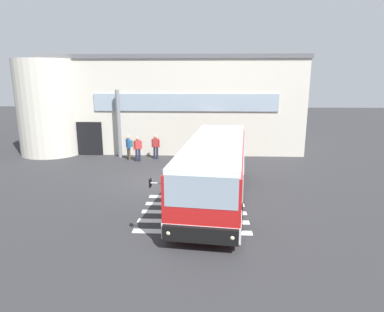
{
  "coord_description": "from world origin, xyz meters",
  "views": [
    {
      "loc": [
        2.5,
        -17.12,
        5.54
      ],
      "look_at": [
        1.74,
        -0.32,
        1.5
      ],
      "focal_mm": 30.98,
      "sensor_mm": 36.0,
      "label": 1
    }
  ],
  "objects_px": {
    "entry_support_column": "(119,124)",
    "passenger_at_curb_edge": "(156,146)",
    "bus_main_foreground": "(215,170)",
    "safety_bollard_yellow": "(208,158)",
    "passenger_near_column": "(129,146)",
    "passenger_by_doorway": "(138,148)"
  },
  "relations": [
    {
      "from": "entry_support_column",
      "to": "passenger_at_curb_edge",
      "type": "xyz_separation_m",
      "value": [
        2.61,
        -0.42,
        -1.41
      ]
    },
    {
      "from": "bus_main_foreground",
      "to": "passenger_at_curb_edge",
      "type": "distance_m",
      "value": 8.3
    },
    {
      "from": "bus_main_foreground",
      "to": "safety_bollard_yellow",
      "type": "bearing_deg",
      "value": 93.12
    },
    {
      "from": "passenger_at_curb_edge",
      "to": "safety_bollard_yellow",
      "type": "height_order",
      "value": "passenger_at_curb_edge"
    },
    {
      "from": "entry_support_column",
      "to": "safety_bollard_yellow",
      "type": "distance_m",
      "value": 6.71
    },
    {
      "from": "entry_support_column",
      "to": "passenger_at_curb_edge",
      "type": "height_order",
      "value": "entry_support_column"
    },
    {
      "from": "passenger_near_column",
      "to": "safety_bollard_yellow",
      "type": "bearing_deg",
      "value": -11.2
    },
    {
      "from": "bus_main_foreground",
      "to": "safety_bollard_yellow",
      "type": "height_order",
      "value": "bus_main_foreground"
    },
    {
      "from": "passenger_by_doorway",
      "to": "passenger_at_curb_edge",
      "type": "height_order",
      "value": "same"
    },
    {
      "from": "entry_support_column",
      "to": "passenger_near_column",
      "type": "distance_m",
      "value": 1.77
    },
    {
      "from": "passenger_by_doorway",
      "to": "passenger_near_column",
      "type": "bearing_deg",
      "value": 150.62
    },
    {
      "from": "passenger_at_curb_edge",
      "to": "bus_main_foreground",
      "type": "bearing_deg",
      "value": -62.01
    },
    {
      "from": "bus_main_foreground",
      "to": "passenger_by_doorway",
      "type": "distance_m",
      "value": 8.3
    },
    {
      "from": "passenger_near_column",
      "to": "passenger_at_curb_edge",
      "type": "xyz_separation_m",
      "value": [
        1.78,
        0.32,
        -0.03
      ]
    },
    {
      "from": "passenger_near_column",
      "to": "safety_bollard_yellow",
      "type": "height_order",
      "value": "passenger_near_column"
    },
    {
      "from": "entry_support_column",
      "to": "passenger_by_doorway",
      "type": "relative_size",
      "value": 2.8
    },
    {
      "from": "passenger_near_column",
      "to": "safety_bollard_yellow",
      "type": "xyz_separation_m",
      "value": [
        5.35,
        -1.06,
        -0.51
      ]
    },
    {
      "from": "bus_main_foreground",
      "to": "passenger_by_doorway",
      "type": "relative_size",
      "value": 6.33
    },
    {
      "from": "passenger_by_doorway",
      "to": "safety_bollard_yellow",
      "type": "bearing_deg",
      "value": -8.23
    },
    {
      "from": "passenger_by_doorway",
      "to": "passenger_at_curb_edge",
      "type": "distance_m",
      "value": 1.31
    },
    {
      "from": "bus_main_foreground",
      "to": "passenger_near_column",
      "type": "xyz_separation_m",
      "value": [
        -5.67,
        7.0,
        -0.37
      ]
    },
    {
      "from": "bus_main_foreground",
      "to": "passenger_by_doorway",
      "type": "bearing_deg",
      "value": 127.02
    }
  ]
}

